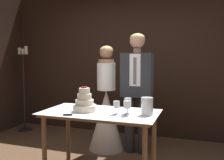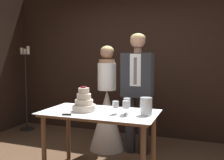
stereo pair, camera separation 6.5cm
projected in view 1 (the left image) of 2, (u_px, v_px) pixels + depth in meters
The scene contains 11 objects.
wall_back at pixel (136, 64), 4.59m from camera, with size 5.15×0.12×2.63m, color black.
cake_table at pixel (100, 120), 2.96m from camera, with size 1.37×0.75×0.78m.
tiered_cake at pixel (84, 103), 2.98m from camera, with size 0.28×0.28×0.30m.
cake_knife at pixel (74, 115), 2.75m from camera, with size 0.40×0.14×0.02m.
wine_glass_near at pixel (117, 105), 2.82m from camera, with size 0.07×0.07×0.15m.
wine_glass_middle at pixel (128, 103), 2.84m from camera, with size 0.08×0.08×0.18m.
wine_glass_far at pixel (127, 105), 2.75m from camera, with size 0.08×0.08×0.16m.
hurricane_candle at pixel (147, 107), 2.78m from camera, with size 0.13×0.13×0.20m.
bride at pixel (106, 112), 3.85m from camera, with size 0.54×0.54×1.60m.
groom at pixel (137, 85), 3.66m from camera, with size 0.45×0.25×1.77m.
candle_stand at pixel (24, 88), 4.83m from camera, with size 0.28×0.28×1.64m.
Camera 1 is at (1.08, -2.39, 1.42)m, focal length 40.00 mm.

